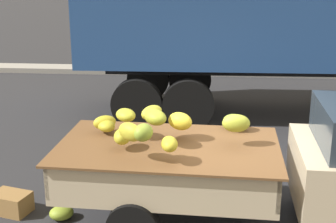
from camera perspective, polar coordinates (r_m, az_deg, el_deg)
name	(u,v)px	position (r m, az deg, el deg)	size (l,w,h in m)	color
ground	(230,215)	(6.84, 7.43, -12.13)	(220.00, 220.00, 0.00)	#28282B
curb_strip	(219,72)	(15.42, 6.12, 4.76)	(80.00, 0.80, 0.16)	gray
pickup_truck	(325,166)	(6.38, 18.21, -6.26)	(5.16, 1.95, 1.70)	#CCB793
fallen_banana_bunch_near_tailgate	(62,213)	(6.79, -12.61, -11.74)	(0.33, 0.28, 0.19)	olive
produce_crate	(11,203)	(7.14, -18.26, -10.32)	(0.52, 0.36, 0.28)	olive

